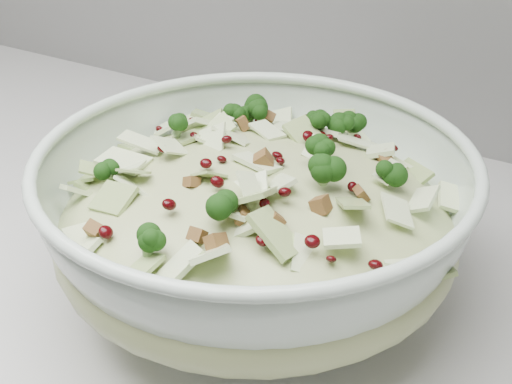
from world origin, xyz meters
TOP-DOWN VIEW (x-y plane):
  - mixing_bowl at (-0.20, 1.62)m, footprint 0.44×0.44m
  - salad at (-0.20, 1.62)m, footprint 0.32×0.32m

SIDE VIEW (x-z plane):
  - mixing_bowl at x=-0.20m, z-range 0.90..1.04m
  - salad at x=-0.20m, z-range 0.92..1.06m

